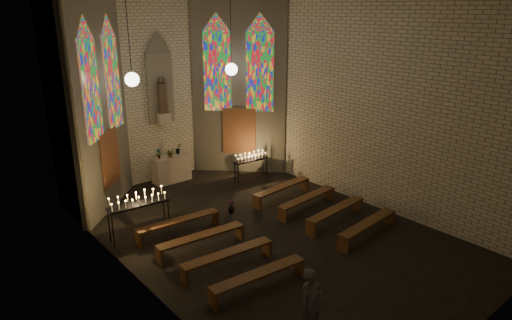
# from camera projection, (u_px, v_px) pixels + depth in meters

# --- Properties ---
(floor) EXTENTS (12.00, 12.00, 0.00)m
(floor) POSITION_uv_depth(u_px,v_px,m) (266.00, 232.00, 13.44)
(floor) COLOR black
(floor) RESTS_ON ground
(room) EXTENTS (8.22, 12.43, 7.00)m
(room) POSITION_uv_depth(u_px,v_px,m) (198.00, 92.00, 14.72)
(room) COLOR beige
(room) RESTS_ON ground
(altar) EXTENTS (1.40, 0.60, 1.00)m
(altar) POSITION_uv_depth(u_px,v_px,m) (171.00, 169.00, 17.25)
(altar) COLOR beige
(altar) RESTS_ON ground
(flower_vase_left) EXTENTS (0.20, 0.14, 0.38)m
(flower_vase_left) POSITION_uv_depth(u_px,v_px,m) (158.00, 153.00, 16.77)
(flower_vase_left) COLOR #4C723F
(flower_vase_left) RESTS_ON altar
(flower_vase_center) EXTENTS (0.36, 0.33, 0.33)m
(flower_vase_center) POSITION_uv_depth(u_px,v_px,m) (170.00, 153.00, 16.93)
(flower_vase_center) COLOR #4C723F
(flower_vase_center) RESTS_ON altar
(flower_vase_right) EXTENTS (0.23, 0.19, 0.40)m
(flower_vase_right) POSITION_uv_depth(u_px,v_px,m) (178.00, 149.00, 17.33)
(flower_vase_right) COLOR #4C723F
(flower_vase_right) RESTS_ON altar
(aisle_flower_pot) EXTENTS (0.27, 0.27, 0.38)m
(aisle_flower_pot) POSITION_uv_depth(u_px,v_px,m) (231.00, 207.00, 14.68)
(aisle_flower_pot) COLOR #4C723F
(aisle_flower_pot) RESTS_ON ground
(votive_stand_left) EXTENTS (1.79, 0.58, 1.29)m
(votive_stand_left) POSITION_uv_depth(u_px,v_px,m) (138.00, 201.00, 12.84)
(votive_stand_left) COLOR black
(votive_stand_left) RESTS_ON ground
(votive_stand_right) EXTENTS (1.43, 0.45, 1.03)m
(votive_stand_right) POSITION_uv_depth(u_px,v_px,m) (251.00, 158.00, 17.23)
(votive_stand_right) COLOR black
(votive_stand_right) RESTS_ON ground
(pew_left_0) EXTENTS (2.53, 0.58, 0.48)m
(pew_left_0) POSITION_uv_depth(u_px,v_px,m) (178.00, 222.00, 13.17)
(pew_left_0) COLOR #503016
(pew_left_0) RESTS_ON ground
(pew_right_0) EXTENTS (2.53, 0.58, 0.48)m
(pew_right_0) POSITION_uv_depth(u_px,v_px,m) (282.00, 188.00, 15.66)
(pew_right_0) COLOR #503016
(pew_right_0) RESTS_ON ground
(pew_left_1) EXTENTS (2.53, 0.58, 0.48)m
(pew_left_1) POSITION_uv_depth(u_px,v_px,m) (201.00, 238.00, 12.29)
(pew_left_1) COLOR #503016
(pew_left_1) RESTS_ON ground
(pew_right_1) EXTENTS (2.53, 0.58, 0.48)m
(pew_right_1) POSITION_uv_depth(u_px,v_px,m) (307.00, 199.00, 14.79)
(pew_right_1) COLOR #503016
(pew_right_1) RESTS_ON ground
(pew_left_2) EXTENTS (2.53, 0.58, 0.48)m
(pew_left_2) POSITION_uv_depth(u_px,v_px,m) (228.00, 255.00, 11.42)
(pew_left_2) COLOR #503016
(pew_left_2) RESTS_ON ground
(pew_right_2) EXTENTS (2.53, 0.58, 0.48)m
(pew_right_2) POSITION_uv_depth(u_px,v_px,m) (336.00, 211.00, 13.91)
(pew_right_2) COLOR #503016
(pew_right_2) RESTS_ON ground
(pew_left_3) EXTENTS (2.53, 0.58, 0.48)m
(pew_left_3) POSITION_uv_depth(u_px,v_px,m) (259.00, 276.00, 10.55)
(pew_left_3) COLOR #503016
(pew_left_3) RESTS_ON ground
(pew_right_3) EXTENTS (2.53, 0.58, 0.48)m
(pew_right_3) POSITION_uv_depth(u_px,v_px,m) (368.00, 225.00, 13.04)
(pew_right_3) COLOR #503016
(pew_right_3) RESTS_ON ground
(visitor) EXTENTS (0.57, 0.38, 1.55)m
(visitor) POSITION_uv_depth(u_px,v_px,m) (311.00, 305.00, 8.90)
(visitor) COLOR #4B4A54
(visitor) RESTS_ON ground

